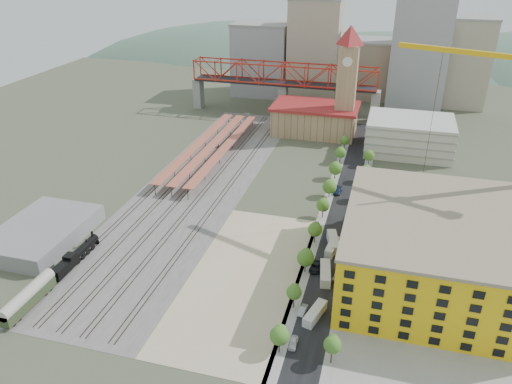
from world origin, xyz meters
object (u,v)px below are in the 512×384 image
(coach, at_px, (28,297))
(construction_building, at_px, (435,249))
(car_0, at_px, (293,343))
(locomotive, at_px, (77,255))
(site_trailer_c, at_px, (332,247))
(site_trailer_d, at_px, (333,242))
(site_trailer_a, at_px, (315,314))
(site_trailer_b, at_px, (325,273))
(clock_tower, at_px, (348,73))

(coach, bearing_deg, construction_building, 21.66)
(car_0, bearing_deg, locomotive, 165.63)
(site_trailer_c, bearing_deg, site_trailer_d, 95.67)
(site_trailer_d, bearing_deg, construction_building, -35.02)
(coach, xyz_separation_m, site_trailer_a, (66.00, 14.35, -1.65))
(construction_building, distance_m, coach, 99.20)
(coach, bearing_deg, site_trailer_a, 12.27)
(coach, height_order, site_trailer_b, coach)
(construction_building, distance_m, site_trailer_b, 27.92)
(clock_tower, bearing_deg, site_trailer_a, -86.25)
(clock_tower, xyz_separation_m, construction_building, (34.00, -99.99, -19.29))
(construction_building, bearing_deg, car_0, -131.96)
(locomotive, height_order, site_trailer_d, locomotive)
(site_trailer_a, bearing_deg, clock_tower, 109.55)
(clock_tower, distance_m, site_trailer_a, 125.48)
(site_trailer_d, distance_m, car_0, 41.75)
(locomotive, distance_m, site_trailer_c, 70.04)
(clock_tower, distance_m, coach, 150.57)
(locomotive, bearing_deg, clock_tower, 63.56)
(locomotive, distance_m, car_0, 64.92)
(clock_tower, bearing_deg, locomotive, -116.44)
(site_trailer_c, xyz_separation_m, car_0, (-3.00, -39.08, -0.48))
(locomotive, relative_size, site_trailer_a, 2.33)
(car_0, bearing_deg, clock_tower, 91.74)
(clock_tower, relative_size, site_trailer_d, 5.24)
(site_trailer_b, relative_size, site_trailer_c, 1.11)
(car_0, bearing_deg, site_trailer_c, 85.18)
(clock_tower, xyz_separation_m, site_trailer_c, (8.00, -93.17, -27.50))
(construction_building, xyz_separation_m, locomotive, (-92.00, -16.62, -7.50))
(site_trailer_d, height_order, car_0, site_trailer_d)
(locomotive, xyz_separation_m, site_trailer_d, (66.00, 26.00, -0.56))
(construction_building, height_order, site_trailer_d, construction_building)
(coach, relative_size, car_0, 4.04)
(locomotive, bearing_deg, site_trailer_b, 8.96)
(site_trailer_b, bearing_deg, site_trailer_d, 80.68)
(clock_tower, xyz_separation_m, coach, (-58.00, -136.52, -25.84))
(clock_tower, height_order, site_trailer_d, clock_tower)
(site_trailer_b, distance_m, site_trailer_d, 15.59)
(site_trailer_c, bearing_deg, coach, -141.03)
(locomotive, xyz_separation_m, coach, (0.00, -19.91, 0.94))
(car_0, bearing_deg, site_trailer_d, 85.45)
(site_trailer_d, xyz_separation_m, car_0, (-3.00, -41.64, -0.64))
(car_0, bearing_deg, site_trailer_a, 73.00)
(coach, distance_m, site_trailer_d, 80.41)
(clock_tower, bearing_deg, car_0, -87.83)
(locomotive, xyz_separation_m, site_trailer_b, (66.00, 10.41, -0.58))
(site_trailer_a, bearing_deg, locomotive, -169.02)
(site_trailer_c, distance_m, car_0, 39.20)
(construction_building, height_order, site_trailer_c, construction_building)
(site_trailer_c, bearing_deg, clock_tower, 100.57)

